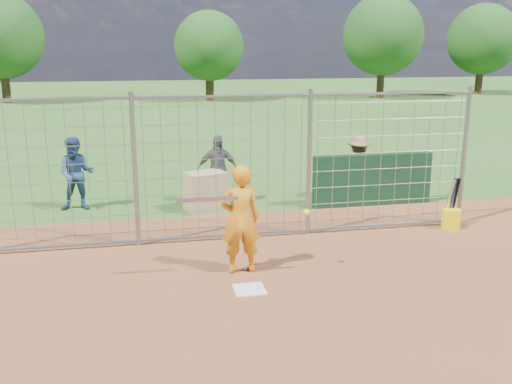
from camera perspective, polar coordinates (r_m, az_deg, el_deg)
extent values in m
plane|color=#2D591E|center=(8.25, -0.93, -9.23)|extent=(100.00, 100.00, 0.00)
cube|color=silver|center=(8.07, -0.66, -9.73)|extent=(0.43, 0.43, 0.02)
cube|color=#11381E|center=(12.34, 11.55, 1.20)|extent=(2.60, 0.20, 1.10)
imported|color=orange|center=(8.41, -1.58, -2.75)|extent=(0.61, 0.41, 1.65)
imported|color=navy|center=(12.24, -17.50, 1.74)|extent=(0.78, 0.62, 1.53)
imported|color=#4F4F53|center=(12.14, -3.88, 2.22)|extent=(0.91, 0.43, 1.50)
imported|color=brown|center=(12.63, 10.18, 2.36)|extent=(1.07, 0.86, 1.44)
cube|color=tan|center=(11.79, -5.06, 0.07)|extent=(0.93, 0.77, 0.80)
cylinder|color=silver|center=(7.89, -4.86, -0.74)|extent=(0.86, 0.09, 0.06)
sphere|color=#CCFF1A|center=(8.42, 5.08, -2.04)|extent=(0.10, 0.10, 0.10)
cylinder|color=yellow|center=(11.20, 18.93, -2.57)|extent=(0.34, 0.34, 0.38)
cylinder|color=silver|center=(11.12, 18.73, -0.74)|extent=(0.07, 0.28, 0.83)
cylinder|color=navy|center=(11.15, 19.04, -0.72)|extent=(0.08, 0.18, 0.85)
cylinder|color=black|center=(11.18, 19.26, -0.70)|extent=(0.07, 0.23, 0.84)
cylinder|color=gray|center=(9.64, -12.01, 2.07)|extent=(0.08, 0.08, 2.60)
cylinder|color=gray|center=(10.07, 5.32, 2.84)|extent=(0.08, 0.08, 2.60)
cylinder|color=gray|center=(11.30, 20.07, 3.29)|extent=(0.08, 0.08, 2.60)
cylinder|color=gray|center=(9.57, -3.26, 9.54)|extent=(9.00, 0.05, 0.05)
cylinder|color=gray|center=(10.07, -3.06, -4.32)|extent=(9.00, 0.05, 0.05)
cube|color=gray|center=(9.75, -3.15, 2.20)|extent=(9.00, 0.02, 2.50)
cylinder|color=#3F2B19|center=(37.27, -23.79, 10.08)|extent=(0.50, 0.50, 2.52)
sphere|color=#26561E|center=(37.22, -24.20, 14.04)|extent=(4.90, 4.90, 4.90)
cylinder|color=#3F2B19|center=(35.77, -4.65, 10.81)|extent=(0.50, 0.50, 2.16)
sphere|color=#26561E|center=(35.70, -4.72, 14.37)|extent=(4.20, 4.20, 4.20)
cylinder|color=#3F2B19|center=(38.23, 12.36, 11.08)|extent=(0.50, 0.50, 2.59)
sphere|color=#26561E|center=(38.18, 12.58, 15.07)|extent=(5.04, 5.04, 5.04)
cylinder|color=#3F2B19|center=(43.35, 21.43, 10.70)|extent=(0.50, 0.50, 2.45)
sphere|color=#26561E|center=(43.30, 21.74, 14.01)|extent=(4.76, 4.76, 4.76)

